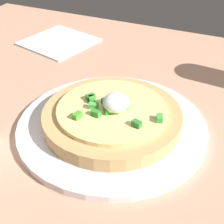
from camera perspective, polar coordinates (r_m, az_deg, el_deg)
dining_table at (r=55.10cm, az=-3.99°, el=-0.11°), size 91.48×74.89×2.21cm
plate at (r=49.44cm, az=0.00°, el=-2.39°), size 27.52×27.52×1.05cm
pizza at (r=48.28cm, az=0.02°, el=-0.63°), size 19.93×19.93×5.26cm
napkin at (r=77.25cm, az=-8.96°, el=11.63°), size 16.57×16.57×0.40cm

